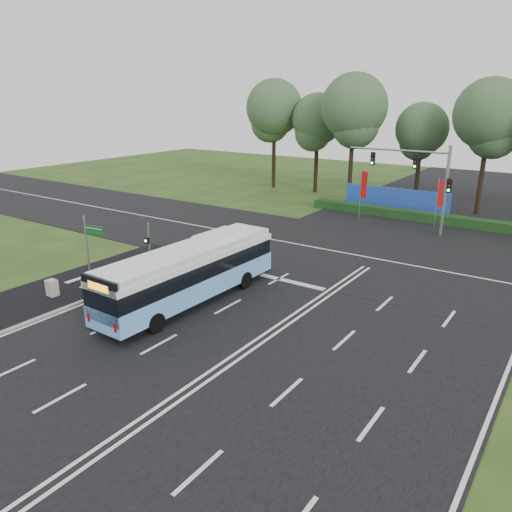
{
  "coord_description": "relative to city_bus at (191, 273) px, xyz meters",
  "views": [
    {
      "loc": [
        11.44,
        -18.89,
        10.54
      ],
      "look_at": [
        -2.9,
        2.0,
        2.36
      ],
      "focal_mm": 35.0,
      "sensor_mm": 36.0,
      "label": 1
    }
  ],
  "objects": [
    {
      "name": "street_sign",
      "position": [
        -7.38,
        -0.51,
        0.75
      ],
      "size": [
        1.48,
        0.24,
        3.81
      ],
      "rotation": [
        0.0,
        0.0,
        0.11
      ],
      "color": "gray",
      "rests_on": "ground"
    },
    {
      "name": "banner_flag_left",
      "position": [
        -0.08,
        22.79,
        1.18
      ],
      "size": [
        0.64,
        0.16,
        4.34
      ],
      "rotation": [
        0.0,
        0.0,
        -0.17
      ],
      "color": "gray",
      "rests_on": "ground"
    },
    {
      "name": "bike_path",
      "position": [
        -7.19,
        -2.44,
        -1.64
      ],
      "size": [
        5.0,
        18.0,
        0.06
      ],
      "primitive_type": "cube",
      "color": "black",
      "rests_on": "ground"
    },
    {
      "name": "kerb_strip",
      "position": [
        -4.79,
        -2.44,
        -1.61
      ],
      "size": [
        0.25,
        18.0,
        0.12
      ],
      "primitive_type": "cube",
      "color": "gray",
      "rests_on": "ground"
    },
    {
      "name": "hedge",
      "position": [
        5.31,
        25.06,
        -1.27
      ],
      "size": [
        22.0,
        1.2,
        0.8
      ],
      "primitive_type": "cube",
      "color": "#133613",
      "rests_on": "ground"
    },
    {
      "name": "eucalyptus_row",
      "position": [
        8.66,
        31.08,
        7.33
      ],
      "size": [
        53.71,
        9.28,
        12.93
      ],
      "color": "black",
      "rests_on": "ground"
    },
    {
      "name": "blue_hoarding",
      "position": [
        1.31,
        27.56,
        -0.57
      ],
      "size": [
        10.0,
        0.3,
        2.2
      ],
      "primitive_type": "cube",
      "color": "#2049AF",
      "rests_on": "ground"
    },
    {
      "name": "city_bus",
      "position": [
        0.0,
        0.0,
        0.0
      ],
      "size": [
        2.67,
        11.57,
        3.31
      ],
      "rotation": [
        0.0,
        0.0,
        -0.02
      ],
      "color": "#64A5E7",
      "rests_on": "ground"
    },
    {
      "name": "road_cross",
      "position": [
        5.31,
        12.56,
        -1.64
      ],
      "size": [
        120.0,
        14.0,
        0.05
      ],
      "primitive_type": "cube",
      "color": "black",
      "rests_on": "ground"
    },
    {
      "name": "banner_flag_mid",
      "position": [
        6.39,
        23.39,
        1.03
      ],
      "size": [
        0.6,
        0.18,
        4.1
      ],
      "rotation": [
        0.0,
        0.0,
        0.22
      ],
      "color": "gray",
      "rests_on": "ground"
    },
    {
      "name": "pedestrian_signal",
      "position": [
        -4.89,
        1.76,
        0.13
      ],
      "size": [
        0.3,
        0.41,
        3.28
      ],
      "rotation": [
        0.0,
        0.0,
        0.29
      ],
      "color": "gray",
      "rests_on": "ground"
    },
    {
      "name": "utility_cabinet",
      "position": [
        -6.84,
        -3.7,
        -1.19
      ],
      "size": [
        0.59,
        0.5,
        0.96
      ],
      "primitive_type": "cube",
      "rotation": [
        0.0,
        0.0,
        -0.03
      ],
      "color": "#B7AB93",
      "rests_on": "ground"
    },
    {
      "name": "road_main",
      "position": [
        5.31,
        0.56,
        -1.65
      ],
      "size": [
        20.0,
        120.0,
        0.04
      ],
      "primitive_type": "cube",
      "color": "black",
      "rests_on": "ground"
    },
    {
      "name": "ground",
      "position": [
        5.31,
        0.56,
        -1.67
      ],
      "size": [
        120.0,
        120.0,
        0.0
      ],
      "primitive_type": "plane",
      "color": "#264517",
      "rests_on": "ground"
    },
    {
      "name": "traffic_light_gantry",
      "position": [
        5.52,
        21.06,
        3.0
      ],
      "size": [
        8.41,
        0.28,
        7.0
      ],
      "color": "gray",
      "rests_on": "ground"
    }
  ]
}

